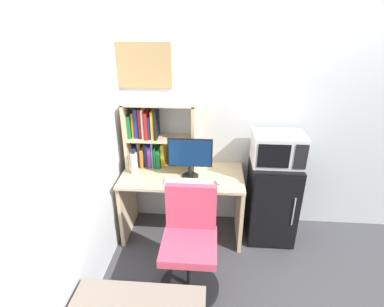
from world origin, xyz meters
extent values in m
cube|color=silver|center=(0.40, 0.02, 1.30)|extent=(6.40, 0.04, 2.60)
cube|color=silver|center=(-1.62, -1.60, 1.30)|extent=(0.04, 4.40, 2.60)
cube|color=beige|center=(-0.94, -0.31, 0.71)|extent=(1.22, 0.62, 0.03)
cube|color=beige|center=(-1.53, -0.31, 0.35)|extent=(0.04, 0.56, 0.69)
cube|color=beige|center=(-0.34, -0.31, 0.35)|extent=(0.04, 0.56, 0.69)
cube|color=beige|center=(-1.52, -0.13, 1.06)|extent=(0.03, 0.26, 0.68)
cube|color=beige|center=(-0.84, -0.13, 1.06)|extent=(0.03, 0.26, 0.68)
cube|color=beige|center=(-1.18, -0.13, 1.40)|extent=(0.71, 0.26, 0.01)
cube|color=beige|center=(-1.18, -0.13, 1.03)|extent=(0.65, 0.26, 0.01)
cube|color=brown|center=(-1.49, -0.11, 0.85)|extent=(0.02, 0.18, 0.25)
cube|color=navy|center=(-1.45, -0.12, 0.83)|extent=(0.04, 0.21, 0.23)
cube|color=brown|center=(-1.41, -0.10, 0.85)|extent=(0.03, 0.16, 0.26)
cube|color=orange|center=(-1.37, -0.11, 0.82)|extent=(0.03, 0.21, 0.20)
cube|color=navy|center=(-1.33, -0.10, 0.84)|extent=(0.04, 0.16, 0.24)
cube|color=purple|center=(-1.29, -0.11, 0.84)|extent=(0.03, 0.19, 0.23)
cube|color=teal|center=(-1.26, -0.11, 0.86)|extent=(0.02, 0.19, 0.27)
cube|color=#197233|center=(-1.24, -0.11, 0.83)|extent=(0.02, 0.20, 0.23)
cube|color=#197233|center=(-1.20, -0.11, 0.82)|extent=(0.04, 0.21, 0.20)
cube|color=gold|center=(-1.16, -0.10, 0.84)|extent=(0.04, 0.16, 0.25)
cube|color=#197233|center=(-1.49, -0.11, 1.16)|extent=(0.03, 0.19, 0.24)
cube|color=orange|center=(-1.45, -0.10, 1.17)|extent=(0.02, 0.15, 0.26)
cube|color=navy|center=(-1.41, -0.10, 1.19)|extent=(0.04, 0.16, 0.30)
cube|color=#B21E1E|center=(-1.37, -0.10, 1.19)|extent=(0.03, 0.16, 0.30)
cube|color=silver|center=(-1.34, -0.11, 1.19)|extent=(0.02, 0.20, 0.31)
cube|color=#B21E1E|center=(-1.31, -0.12, 1.18)|extent=(0.03, 0.21, 0.28)
cube|color=navy|center=(-1.28, -0.11, 1.16)|extent=(0.02, 0.19, 0.23)
cube|color=gold|center=(-1.24, -0.11, 1.19)|extent=(0.03, 0.20, 0.29)
cube|color=black|center=(-1.21, -0.12, 1.20)|extent=(0.02, 0.21, 0.32)
cylinder|color=black|center=(-0.86, -0.36, 0.73)|extent=(0.17, 0.17, 0.02)
cylinder|color=black|center=(-0.86, -0.36, 0.79)|extent=(0.04, 0.04, 0.11)
cube|color=black|center=(-0.86, -0.35, 0.98)|extent=(0.43, 0.01, 0.29)
cube|color=navy|center=(-0.86, -0.36, 0.98)|extent=(0.41, 0.02, 0.26)
cube|color=silver|center=(-0.89, -0.47, 0.73)|extent=(0.39, 0.13, 0.02)
ellipsoid|color=silver|center=(-0.57, -0.45, 0.74)|extent=(0.06, 0.08, 0.04)
cylinder|color=silver|center=(-1.42, -0.33, 0.84)|extent=(0.07, 0.07, 0.23)
cylinder|color=black|center=(-1.42, -0.33, 0.96)|extent=(0.04, 0.04, 0.02)
cube|color=black|center=(-0.02, -0.25, 0.43)|extent=(0.47, 0.49, 0.86)
cube|color=black|center=(-0.02, -0.50, 0.43)|extent=(0.45, 0.01, 0.83)
cylinder|color=#B2B2B7|center=(0.15, -0.52, 0.47)|extent=(0.01, 0.01, 0.30)
cube|color=silver|center=(-0.02, -0.25, 1.01)|extent=(0.49, 0.35, 0.30)
cube|color=black|center=(-0.08, -0.43, 1.01)|extent=(0.29, 0.01, 0.23)
cube|color=black|center=(0.16, -0.43, 1.01)|extent=(0.12, 0.01, 0.24)
cylinder|color=black|center=(-0.81, -1.06, 0.02)|extent=(0.52, 0.52, 0.04)
cylinder|color=black|center=(-0.81, -1.06, 0.24)|extent=(0.04, 0.04, 0.44)
cube|color=#D84766|center=(-0.81, -1.06, 0.48)|extent=(0.45, 0.45, 0.07)
cube|color=#D84766|center=(-0.81, -0.86, 0.72)|extent=(0.43, 0.06, 0.41)
cube|color=tan|center=(-1.43, -0.01, 1.74)|extent=(0.73, 0.02, 0.43)
camera|label=1|loc=(-0.64, -2.94, 2.16)|focal=27.90mm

